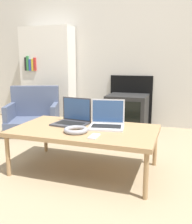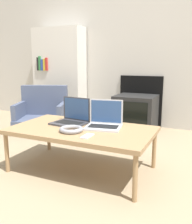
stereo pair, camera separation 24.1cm
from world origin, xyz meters
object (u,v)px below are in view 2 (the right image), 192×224
at_px(tv, 135,113).
at_px(armchair, 43,110).
at_px(phone, 87,136).
at_px(laptop_right, 104,121).
at_px(laptop_left, 72,118).
at_px(headphones, 71,129).

height_order(tv, armchair, armchair).
bearing_deg(phone, laptop_right, 88.65).
bearing_deg(laptop_right, laptop_left, 170.03).
bearing_deg(laptop_left, headphones, -54.11).
bearing_deg(headphones, phone, -21.54).
distance_m(laptop_right, tv, 1.40).
bearing_deg(phone, laptop_left, 134.99).
relative_size(tv, armchair, 0.69).
distance_m(laptop_right, phone, 0.33).
height_order(headphones, tv, tv).
distance_m(phone, tv, 1.72).
relative_size(laptop_right, phone, 2.49).
height_order(laptop_right, phone, laptop_right).
height_order(laptop_right, tv, laptop_right).
xyz_separation_m(tv, armchair, (-1.17, -0.57, 0.04)).
bearing_deg(laptop_left, tv, 87.72).
relative_size(phone, tv, 0.25).
bearing_deg(armchair, headphones, -65.96).
height_order(laptop_left, phone, laptop_left).
bearing_deg(phone, armchair, 138.05).
xyz_separation_m(laptop_right, headphones, (-0.19, -0.25, -0.03)).
bearing_deg(tv, phone, -86.73).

